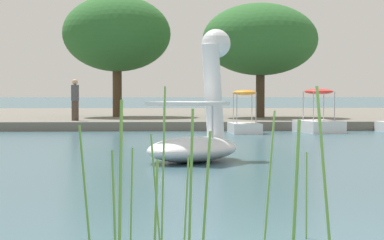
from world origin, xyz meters
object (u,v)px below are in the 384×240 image
pedal_boat_red (319,120)px  tree_broadleaf_behind_dock (117,34)px  tree_broadleaf_left (260,40)px  swan_boat (198,129)px  person_on_path (75,99)px  pedal_boat_orange (244,121)px

pedal_boat_red → tree_broadleaf_behind_dock: bearing=136.4°
tree_broadleaf_behind_dock → tree_broadleaf_left: bearing=-11.5°
swan_boat → tree_broadleaf_left: bearing=78.2°
swan_boat → pedal_boat_red: swan_boat is taller
tree_broadleaf_behind_dock → person_on_path: (-1.45, -4.94, -3.01)m
tree_broadleaf_behind_dock → pedal_boat_orange: bearing=-57.4°
swan_boat → tree_broadleaf_behind_dock: (-2.84, 19.40, 3.55)m
pedal_boat_orange → tree_broadleaf_left: tree_broadleaf_left is taller
pedal_boat_red → tree_broadleaf_left: bearing=102.5°
pedal_boat_red → person_on_path: size_ratio=1.42×
person_on_path → pedal_boat_orange: bearing=-25.2°
pedal_boat_red → tree_broadleaf_left: 7.32m
pedal_boat_orange → tree_broadleaf_behind_dock: 10.28m
swan_boat → tree_broadleaf_behind_dock: tree_broadleaf_behind_dock is taller
swan_boat → pedal_boat_orange: bearing=78.5°
swan_boat → pedal_boat_red: 12.85m
swan_boat → tree_broadleaf_behind_dock: 19.93m
tree_broadleaf_left → swan_boat: bearing=-101.8°
swan_boat → tree_broadleaf_left: (3.78, 18.05, 3.21)m
tree_broadleaf_left → person_on_path: 9.22m
swan_boat → person_on_path: 15.09m
tree_broadleaf_left → tree_broadleaf_behind_dock: bearing=168.5°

